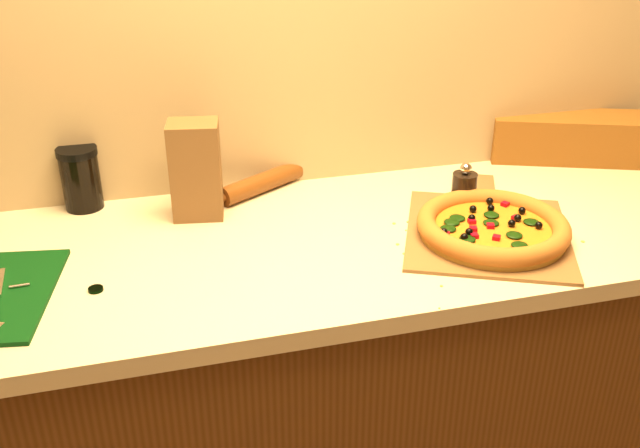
{
  "coord_description": "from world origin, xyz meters",
  "views": [
    {
      "loc": [
        -0.39,
        0.07,
        1.64
      ],
      "look_at": [
        -0.04,
        1.38,
        0.96
      ],
      "focal_mm": 40.0,
      "sensor_mm": 36.0,
      "label": 1
    }
  ],
  "objects_px": {
    "pepper_grinder": "(464,189)",
    "rolling_pin": "(262,183)",
    "pizza": "(493,227)",
    "dark_jar": "(81,178)",
    "pizza_peel": "(487,230)"
  },
  "relations": [
    {
      "from": "rolling_pin",
      "to": "dark_jar",
      "type": "xyz_separation_m",
      "value": [
        -0.43,
        0.02,
        0.05
      ]
    },
    {
      "from": "pepper_grinder",
      "to": "pizza_peel",
      "type": "bearing_deg",
      "value": -91.89
    },
    {
      "from": "dark_jar",
      "to": "pepper_grinder",
      "type": "bearing_deg",
      "value": -14.54
    },
    {
      "from": "pizza_peel",
      "to": "dark_jar",
      "type": "xyz_separation_m",
      "value": [
        -0.89,
        0.37,
        0.07
      ]
    },
    {
      "from": "pepper_grinder",
      "to": "dark_jar",
      "type": "height_order",
      "value": "dark_jar"
    },
    {
      "from": "pepper_grinder",
      "to": "dark_jar",
      "type": "bearing_deg",
      "value": 165.46
    },
    {
      "from": "pizza",
      "to": "rolling_pin",
      "type": "distance_m",
      "value": 0.59
    },
    {
      "from": "pepper_grinder",
      "to": "rolling_pin",
      "type": "distance_m",
      "value": 0.5
    },
    {
      "from": "pizza",
      "to": "rolling_pin",
      "type": "height_order",
      "value": "pizza"
    },
    {
      "from": "pepper_grinder",
      "to": "rolling_pin",
      "type": "xyz_separation_m",
      "value": [
        -0.46,
        0.21,
        -0.02
      ]
    },
    {
      "from": "rolling_pin",
      "to": "dark_jar",
      "type": "bearing_deg",
      "value": 177.28
    },
    {
      "from": "rolling_pin",
      "to": "dark_jar",
      "type": "height_order",
      "value": "dark_jar"
    },
    {
      "from": "pizza",
      "to": "dark_jar",
      "type": "bearing_deg",
      "value": 155.27
    },
    {
      "from": "pepper_grinder",
      "to": "rolling_pin",
      "type": "bearing_deg",
      "value": 155.3
    },
    {
      "from": "pizza",
      "to": "dark_jar",
      "type": "distance_m",
      "value": 0.97
    }
  ]
}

